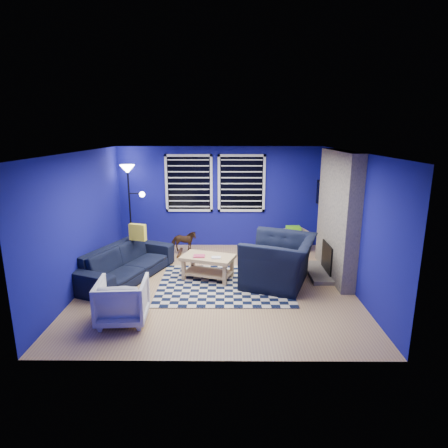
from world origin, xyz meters
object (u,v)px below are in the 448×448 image
at_px(armchair_big, 279,261).
at_px(floor_lamp, 129,181).
at_px(armchair_bent, 122,301).
at_px(tv, 323,195).
at_px(sofa, 126,263).
at_px(cabinet, 293,240).
at_px(rocking_horse, 184,241).
at_px(coffee_table, 208,262).

distance_m(armchair_big, floor_lamp, 4.10).
bearing_deg(armchair_bent, tv, -141.87).
height_order(sofa, armchair_big, armchair_big).
bearing_deg(floor_lamp, cabinet, -0.98).
relative_size(tv, armchair_big, 0.71).
bearing_deg(rocking_horse, armchair_bent, 166.35).
relative_size(armchair_big, floor_lamp, 0.67).
relative_size(sofa, rocking_horse, 3.81).
distance_m(rocking_horse, cabinet, 2.65).
bearing_deg(armchair_bent, cabinet, -136.45).
bearing_deg(coffee_table, rocking_horse, 113.04).
relative_size(rocking_horse, coffee_table, 0.52).
bearing_deg(coffee_table, floor_lamp, 136.34).
distance_m(sofa, armchair_bent, 1.77).
relative_size(tv, coffee_table, 0.88).
height_order(coffee_table, floor_lamp, floor_lamp).
bearing_deg(armchair_bent, armchair_big, -153.82).
bearing_deg(armchair_big, rocking_horse, -109.81).
xyz_separation_m(tv, armchair_big, (-1.26, -1.97, -0.94)).
bearing_deg(cabinet, coffee_table, -151.84).
bearing_deg(cabinet, floor_lamp, 165.19).
distance_m(sofa, rocking_horse, 1.79).
xyz_separation_m(coffee_table, cabinet, (1.98, 1.79, -0.07)).
relative_size(armchair_big, coffee_table, 1.24).
bearing_deg(tv, floor_lamp, 178.89).
height_order(rocking_horse, cabinet, cabinet).
distance_m(sofa, cabinet, 4.01).
relative_size(sofa, armchair_big, 1.61).
bearing_deg(floor_lamp, coffee_table, -43.66).
bearing_deg(cabinet, rocking_horse, 171.88).
distance_m(armchair_bent, cabinet, 4.75).
xyz_separation_m(tv, rocking_horse, (-3.28, -0.24, -1.08)).
relative_size(sofa, coffee_table, 1.99).
height_order(rocking_horse, floor_lamp, floor_lamp).
distance_m(tv, floor_lamp, 4.58).
distance_m(armchair_big, rocking_horse, 2.66).
xyz_separation_m(armchair_big, floor_lamp, (-3.31, 2.06, 1.25)).
distance_m(armchair_big, armchair_bent, 3.00).
relative_size(tv, sofa, 0.44).
xyz_separation_m(tv, sofa, (-4.25, -1.75, -1.07)).
relative_size(rocking_horse, floor_lamp, 0.28).
bearing_deg(floor_lamp, armchair_big, -31.86).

